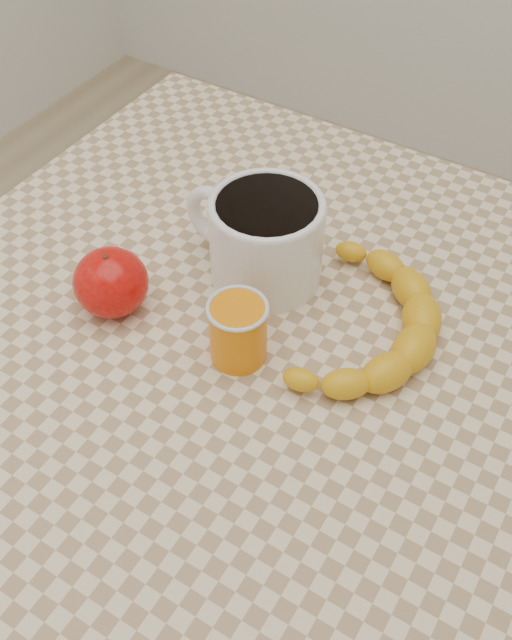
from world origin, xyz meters
The scene contains 6 objects.
ground centered at (0.00, 0.00, 0.00)m, with size 3.00×3.00×0.00m, color tan.
table centered at (0.00, 0.00, 0.66)m, with size 0.80×0.80×0.75m.
coffee_mug centered at (-0.04, 0.08, 0.81)m, with size 0.18×0.14×0.11m.
orange_juice_glass centered at (0.00, -0.03, 0.79)m, with size 0.06×0.06×0.07m.
apple centered at (-0.15, -0.05, 0.79)m, with size 0.09×0.09×0.07m.
banana centered at (0.10, 0.06, 0.77)m, with size 0.19×0.27×0.04m, color #EBAE14, non-canonical shape.
Camera 1 is at (0.26, -0.43, 1.32)m, focal length 40.00 mm.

